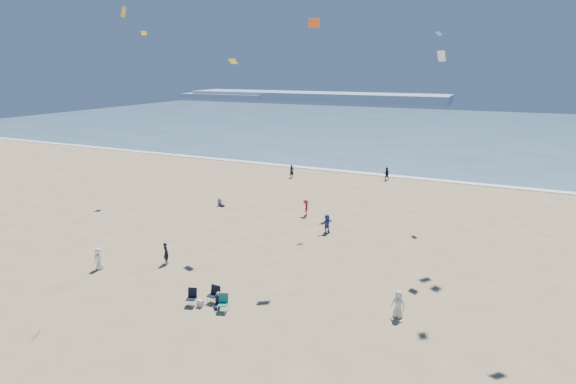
% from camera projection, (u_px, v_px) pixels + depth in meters
% --- Properties ---
extents(ocean, '(220.00, 100.00, 0.06)m').
position_uv_depth(ocean, '(442.00, 129.00, 100.07)').
color(ocean, '#476B84').
rests_on(ocean, ground).
extents(surf_line, '(220.00, 1.20, 0.08)m').
position_uv_depth(surf_line, '(396.00, 176.00, 56.24)').
color(surf_line, white).
rests_on(surf_line, ground).
extents(headland_far, '(110.00, 20.00, 3.20)m').
position_uv_depth(headland_far, '(314.00, 96.00, 189.43)').
color(headland_far, '#7A8EA8').
rests_on(headland_far, ground).
extents(headland_near, '(40.00, 14.00, 2.00)m').
position_uv_depth(headland_near, '(227.00, 96.00, 201.22)').
color(headland_near, '#7A8EA8').
rests_on(headland_near, ground).
extents(standing_flyers, '(36.04, 51.87, 1.87)m').
position_uv_depth(standing_flyers, '(368.00, 282.00, 26.72)').
color(standing_flyers, slate).
rests_on(standing_flyers, ground).
extents(seated_group, '(26.21, 31.34, 0.84)m').
position_uv_depth(seated_group, '(262.00, 340.00, 21.77)').
color(seated_group, silver).
rests_on(seated_group, ground).
extents(chair_cluster, '(2.77, 1.50, 1.00)m').
position_uv_depth(chair_cluster, '(209.00, 299.00, 25.50)').
color(chair_cluster, black).
rests_on(chair_cluster, ground).
extents(white_tote, '(0.35, 0.20, 0.40)m').
position_uv_depth(white_tote, '(200.00, 303.00, 25.57)').
color(white_tote, silver).
rests_on(white_tote, ground).
extents(black_backpack, '(0.30, 0.22, 0.38)m').
position_uv_depth(black_backpack, '(217.00, 289.00, 27.25)').
color(black_backpack, black).
rests_on(black_backpack, ground).
extents(navy_bag, '(0.28, 0.18, 0.34)m').
position_uv_depth(navy_bag, '(398.00, 309.00, 24.99)').
color(navy_bag, black).
rests_on(navy_bag, ground).
extents(kites_aloft, '(42.91, 38.56, 24.11)m').
position_uv_depth(kites_aloft, '(515.00, 51.00, 19.77)').
color(kites_aloft, green).
rests_on(kites_aloft, ground).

